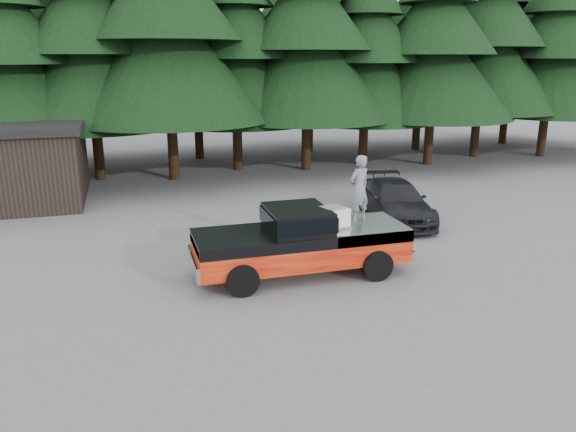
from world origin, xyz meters
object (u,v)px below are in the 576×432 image
object	(u,v)px
pickup_truck	(301,251)
parked_car	(395,201)
man_on_bed	(359,188)
air_compressor	(332,218)

from	to	relation	value
pickup_truck	parked_car	bearing A→B (deg)	40.06
man_on_bed	pickup_truck	bearing A→B (deg)	-12.33
air_compressor	man_on_bed	bearing A→B (deg)	8.91
pickup_truck	parked_car	size ratio (longest dim) A/B	1.22
pickup_truck	man_on_bed	bearing A→B (deg)	8.84
pickup_truck	man_on_bed	distance (m)	2.43
man_on_bed	parked_car	size ratio (longest dim) A/B	0.38
parked_car	pickup_truck	bearing A→B (deg)	-130.43
air_compressor	man_on_bed	xyz separation A→B (m)	(0.95, 0.43, 0.68)
pickup_truck	man_on_bed	world-z (taller)	man_on_bed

